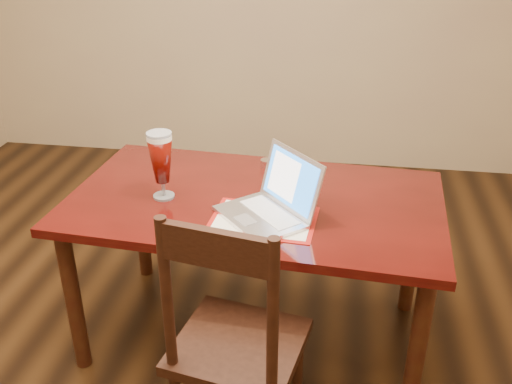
# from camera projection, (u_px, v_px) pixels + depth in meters

# --- Properties ---
(ground) EXTENTS (5.00, 5.00, 0.00)m
(ground) POSITION_uv_depth(u_px,v_px,m) (163.00, 365.00, 2.69)
(ground) COLOR black
(ground) RESTS_ON ground
(dining_table) EXTENTS (1.71, 1.03, 1.08)m
(dining_table) POSITION_uv_depth(u_px,v_px,m) (252.00, 214.00, 2.58)
(dining_table) COLOR #450B09
(dining_table) RESTS_ON ground
(dining_chair) EXTENTS (0.53, 0.51, 1.08)m
(dining_chair) POSITION_uv_depth(u_px,v_px,m) (235.00, 345.00, 2.08)
(dining_chair) COLOR black
(dining_chair) RESTS_ON ground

